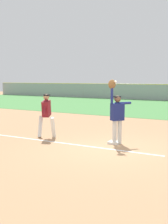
% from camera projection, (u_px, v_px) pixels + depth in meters
% --- Properties ---
extents(ground_plane, '(70.64, 70.64, 0.00)m').
position_uv_depth(ground_plane, '(110.00, 149.00, 9.38)').
color(ground_plane, tan).
extents(chalk_foul_line, '(12.00, 0.33, 0.01)m').
position_uv_depth(chalk_foul_line, '(13.00, 137.00, 11.34)').
color(chalk_foul_line, white).
rests_on(chalk_foul_line, ground_plane).
extents(first_base, '(0.39, 0.39, 0.08)m').
position_uv_depth(first_base, '(114.00, 142.00, 10.13)').
color(first_base, white).
rests_on(first_base, ground_plane).
extents(fielder, '(0.65, 0.77, 2.28)m').
position_uv_depth(fielder, '(117.00, 113.00, 9.93)').
color(fielder, silver).
rests_on(fielder, ground_plane).
extents(runner, '(0.88, 0.81, 1.72)m').
position_uv_depth(runner, '(46.00, 112.00, 11.06)').
color(runner, white).
rests_on(runner, ground_plane).
extents(baseball, '(0.07, 0.07, 0.07)m').
position_uv_depth(baseball, '(116.00, 82.00, 9.66)').
color(baseball, white).
extents(parked_car_white, '(4.50, 2.32, 1.25)m').
position_uv_depth(parked_car_white, '(112.00, 92.00, 36.15)').
color(parked_car_white, white).
rests_on(parked_car_white, ground_plane).
extents(parked_car_blue, '(4.43, 2.19, 1.25)m').
position_uv_depth(parked_car_blue, '(161.00, 93.00, 33.75)').
color(parked_car_blue, '#23389E').
rests_on(parked_car_blue, ground_plane).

